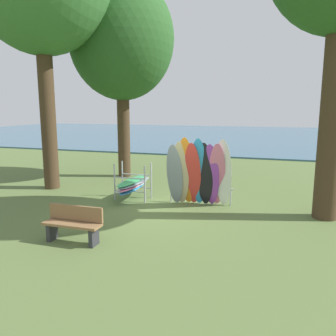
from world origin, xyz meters
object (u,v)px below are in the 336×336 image
(tree_mid_behind, at_px, (122,40))
(board_storage_rack, at_px, (133,184))
(leaning_board_pile, at_px, (199,174))
(park_bench, at_px, (73,223))

(tree_mid_behind, distance_m, board_storage_rack, 6.79)
(leaning_board_pile, relative_size, board_storage_rack, 1.05)
(board_storage_rack, xyz_separation_m, park_bench, (0.23, -3.92, -0.07))
(leaning_board_pile, xyz_separation_m, park_bench, (-2.11, -3.77, -0.60))
(park_bench, bearing_deg, board_storage_rack, 93.39)
(board_storage_rack, height_order, park_bench, board_storage_rack)
(leaning_board_pile, bearing_deg, board_storage_rack, 176.44)
(tree_mid_behind, bearing_deg, park_bench, -73.43)
(tree_mid_behind, xyz_separation_m, board_storage_rack, (1.98, -3.52, -5.46))
(board_storage_rack, distance_m, park_bench, 3.92)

